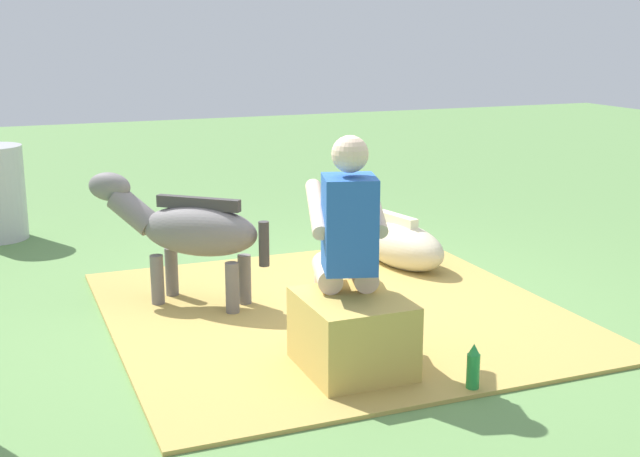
# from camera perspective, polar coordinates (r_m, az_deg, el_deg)

# --- Properties ---
(ground_plane) EXTENTS (24.00, 24.00, 0.00)m
(ground_plane) POSITION_cam_1_polar(r_m,az_deg,el_deg) (5.68, -0.37, -5.62)
(ground_plane) COLOR #608C4C
(hay_patch) EXTENTS (2.95, 2.91, 0.02)m
(hay_patch) POSITION_cam_1_polar(r_m,az_deg,el_deg) (5.62, 1.00, -5.73)
(hay_patch) COLOR tan
(hay_patch) RESTS_ON ground
(hay_bale) EXTENTS (0.63, 0.54, 0.44)m
(hay_bale) POSITION_cam_1_polar(r_m,az_deg,el_deg) (4.64, 2.20, -7.28)
(hay_bale) COLOR tan
(hay_bale) RESTS_ON ground
(person_seated) EXTENTS (0.71, 0.53, 1.32)m
(person_seated) POSITION_cam_1_polar(r_m,az_deg,el_deg) (4.64, 1.83, -0.79)
(person_seated) COLOR beige
(person_seated) RESTS_ON ground
(pony_standing) EXTENTS (1.00, 1.11, 0.90)m
(pony_standing) POSITION_cam_1_polar(r_m,az_deg,el_deg) (5.71, -9.03, -0.09)
(pony_standing) COLOR slate
(pony_standing) RESTS_ON ground
(pony_lying) EXTENTS (1.36, 0.57, 0.42)m
(pony_lying) POSITION_cam_1_polar(r_m,az_deg,el_deg) (6.72, 5.11, -0.94)
(pony_lying) COLOR beige
(pony_lying) RESTS_ON ground
(soda_bottle) EXTENTS (0.07, 0.07, 0.27)m
(soda_bottle) POSITION_cam_1_polar(r_m,az_deg,el_deg) (4.51, 10.40, -9.39)
(soda_bottle) COLOR #268C3F
(soda_bottle) RESTS_ON ground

